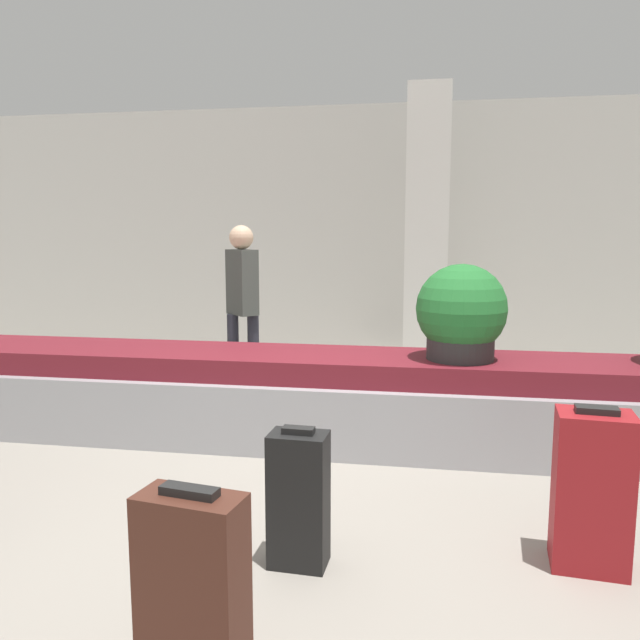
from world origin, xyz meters
name	(u,v)px	position (x,y,z in m)	size (l,w,h in m)	color
ground_plane	(275,526)	(0.00, 0.00, 0.00)	(18.00, 18.00, 0.00)	gray
back_wall	(370,228)	(0.00, 5.38, 1.60)	(18.00, 0.06, 3.20)	beige
carousel	(320,399)	(0.00, 1.41, 0.32)	(7.25, 0.91, 0.66)	#9E9EA3
pillar	(427,227)	(0.75, 4.41, 1.60)	(0.49, 0.49, 3.20)	silver
suitcase_1	(193,592)	(0.01, -1.19, 0.35)	(0.38, 0.23, 0.72)	#472319
suitcase_2	(299,499)	(0.20, -0.35, 0.32)	(0.28, 0.20, 0.67)	black
suitcase_3	(592,490)	(1.53, -0.14, 0.37)	(0.36, 0.28, 0.77)	maroon
potted_plant_1	(461,314)	(1.01, 1.38, 0.98)	(0.63, 0.63, 0.67)	#2D2D2D
traveler_0	(242,295)	(-0.95, 2.61, 0.95)	(0.35, 0.35, 1.61)	#282833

